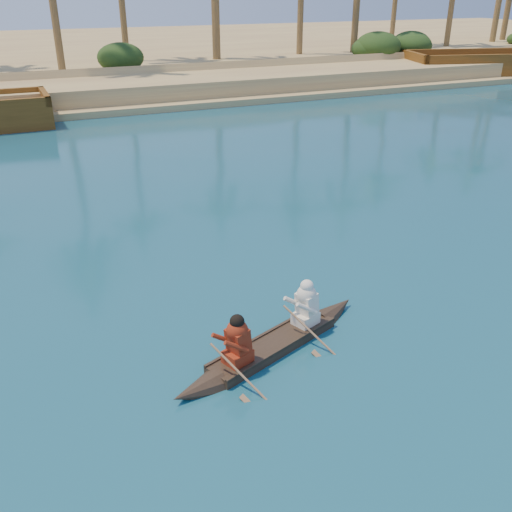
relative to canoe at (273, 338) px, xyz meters
name	(u,v)px	position (x,y,z in m)	size (l,w,h in m)	color
ground	(254,330)	(-0.07, 0.78, -0.25)	(160.00, 160.00, 0.00)	navy
sandy_embankment	(41,59)	(-0.07, 47.66, 0.27)	(150.00, 51.00, 1.50)	tan
shrub_cluster	(60,73)	(-0.07, 32.28, 0.95)	(100.00, 6.00, 2.40)	#1A3312
canoe	(273,338)	(0.00, 0.00, 0.00)	(4.70, 2.28, 1.32)	#34261C
barge_right	(496,67)	(30.85, 25.73, 0.53)	(14.12, 7.82, 2.24)	brown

